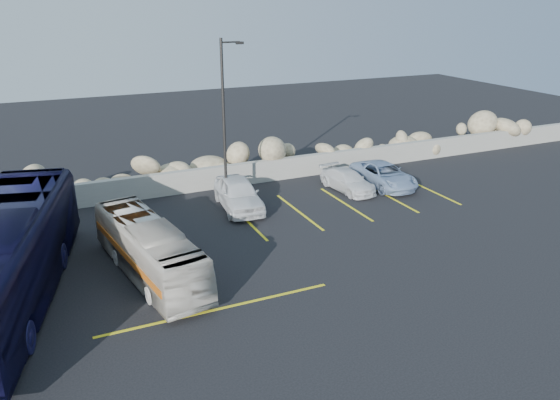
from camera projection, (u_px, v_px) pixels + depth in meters
name	position (u px, v px, depth m)	size (l,w,h in m)	color
ground	(249.00, 306.00, 18.29)	(90.00, 90.00, 0.00)	black
seawall	(165.00, 184.00, 28.34)	(60.00, 0.40, 1.20)	gray
riprap_pile	(159.00, 165.00, 29.12)	(54.00, 2.80, 2.60)	#958261
parking_lines	(300.00, 224.00, 24.84)	(18.16, 9.36, 0.01)	yellow
lamppost	(225.00, 119.00, 25.90)	(1.14, 0.18, 8.00)	#292725
vintage_bus	(149.00, 249.00, 19.98)	(1.75, 7.49, 2.09)	beige
tour_coach	(4.00, 258.00, 17.94)	(2.75, 11.77, 3.28)	black
car_a	(238.00, 194.00, 26.52)	(1.77, 4.41, 1.50)	white
car_c	(348.00, 181.00, 29.08)	(1.51, 3.73, 1.08)	white
car_d	(384.00, 175.00, 29.76)	(2.05, 4.45, 1.24)	#8DA5C8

